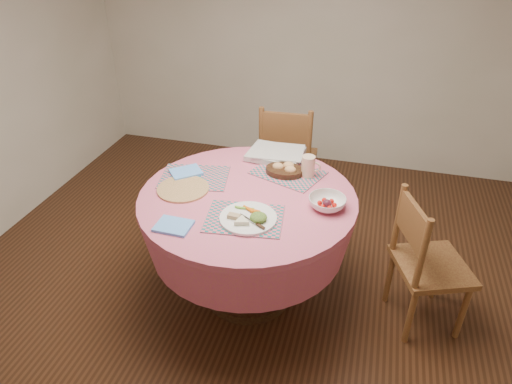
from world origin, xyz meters
TOP-DOWN VIEW (x-y plane):
  - ground at (0.00, 0.00)m, footprint 4.00×4.00m
  - room_envelope at (0.00, 0.00)m, footprint 4.01×4.01m
  - dining_table at (0.00, 0.00)m, footprint 1.24×1.24m
  - chair_right at (1.02, 0.05)m, footprint 0.50×0.51m
  - chair_back at (0.02, 1.02)m, footprint 0.45×0.43m
  - placemat_front at (0.05, -0.23)m, footprint 0.43×0.35m
  - placemat_left at (-0.36, 0.11)m, footprint 0.45×0.37m
  - placemat_back at (0.17, 0.31)m, footprint 0.48×0.42m
  - wicker_trivet at (-0.38, -0.04)m, footprint 0.30×0.30m
  - napkin_near at (-0.28, -0.39)m, footprint 0.18×0.14m
  - napkin_far at (-0.43, 0.13)m, footprint 0.23×0.22m
  - dinner_plate at (0.08, -0.24)m, footprint 0.30×0.30m
  - bread_bowl at (0.15, 0.29)m, footprint 0.23×0.23m
  - latte_mug at (0.29, 0.30)m, footprint 0.12×0.08m
  - fruit_bowl at (0.45, -0.01)m, footprint 0.20×0.20m
  - newspaper_stack at (0.05, 0.49)m, footprint 0.37×0.30m

SIDE VIEW (x-z plane):
  - ground at x=0.00m, z-range 0.00..0.00m
  - chair_right at x=1.02m, z-range 0.02..0.88m
  - chair_back at x=0.02m, z-range 0.02..0.95m
  - dining_table at x=0.00m, z-range 0.18..0.93m
  - placemat_front at x=0.05m, z-range 0.75..0.76m
  - placemat_left at x=-0.36m, z-range 0.75..0.76m
  - placemat_back at x=0.17m, z-range 0.75..0.76m
  - wicker_trivet at x=-0.38m, z-range 0.75..0.76m
  - napkin_near at x=-0.28m, z-range 0.75..0.76m
  - napkin_far at x=-0.43m, z-range 0.76..0.77m
  - dinner_plate at x=0.08m, z-range 0.74..0.80m
  - newspaper_stack at x=0.05m, z-range 0.76..0.80m
  - fruit_bowl at x=0.45m, z-range 0.75..0.81m
  - bread_bowl at x=0.15m, z-range 0.74..0.82m
  - latte_mug at x=0.29m, z-range 0.76..0.89m
  - room_envelope at x=0.00m, z-range 0.36..3.07m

